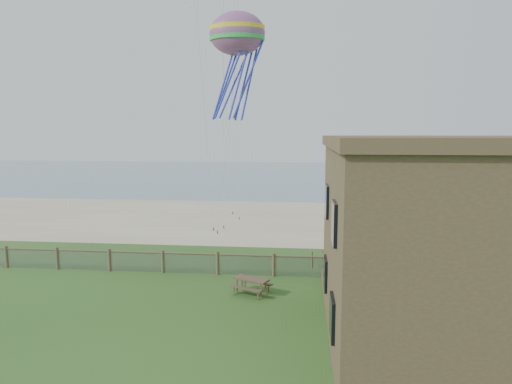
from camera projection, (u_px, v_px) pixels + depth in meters
ground at (190, 320)px, 18.46m from camera, size 160.00×160.00×0.00m
sand_beach at (251, 219)px, 40.16m from camera, size 72.00×20.00×0.02m
ocean at (279, 174)px, 83.56m from camera, size 160.00×68.00×0.02m
chainlink_fence at (218, 264)px, 24.31m from camera, size 36.20×0.20×1.25m
motel_deck at (479, 284)px, 22.03m from camera, size 15.00×2.00×0.50m
picnic_table at (251, 287)px, 21.38m from camera, size 2.01×1.80×0.70m
octopus_kite at (237, 64)px, 29.47m from camera, size 4.13×3.39×7.37m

